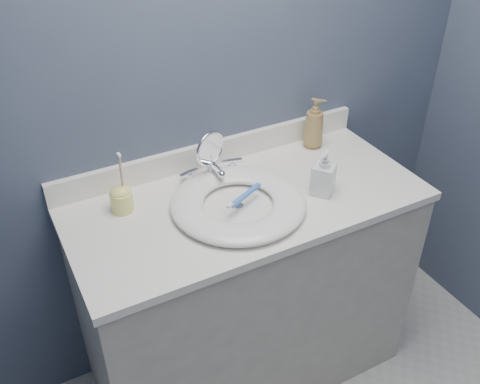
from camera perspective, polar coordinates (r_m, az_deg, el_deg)
back_wall at (r=1.87m, az=-3.28°, el=11.67°), size 2.20×0.02×2.40m
vanity_cabinet at (r=2.11m, az=0.67°, el=-10.82°), size 1.20×0.55×0.85m
countertop at (r=1.82m, az=0.77°, el=-1.09°), size 1.22×0.57×0.03m
backsplash at (r=1.99m, az=-2.87°, el=4.24°), size 1.22×0.02×0.09m
basin at (r=1.76m, az=-0.18°, el=-1.15°), size 0.45×0.45×0.04m
drain at (r=1.77m, az=-0.18°, el=-1.54°), size 0.04×0.04×0.01m
faucet at (r=1.90m, az=-2.96°, el=2.13°), size 0.25×0.13×0.07m
makeup_mirror at (r=1.85m, az=-3.17°, el=4.00°), size 0.13×0.07×0.19m
soap_bottle_amber at (r=2.09m, az=7.92°, el=7.30°), size 0.11×0.11×0.20m
soap_bottle_clear at (r=1.82m, az=8.93°, el=2.06°), size 0.10×0.10×0.16m
toothbrush_holder at (r=1.78m, az=-12.53°, el=-0.60°), size 0.07×0.07×0.21m
toothbrush_lying at (r=1.75m, az=0.45°, el=-0.44°), size 0.16×0.09×0.02m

